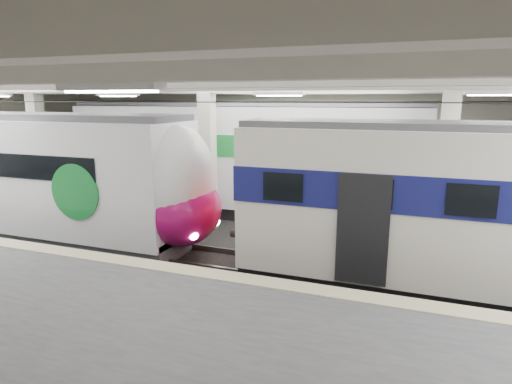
% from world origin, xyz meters
% --- Properties ---
extents(station_hall, '(36.00, 24.00, 5.75)m').
position_xyz_m(station_hall, '(0.00, -1.74, 3.24)').
color(station_hall, black).
rests_on(station_hall, ground).
extents(modern_emu, '(13.34, 2.76, 4.33)m').
position_xyz_m(modern_emu, '(-7.37, -0.00, 2.13)').
color(modern_emu, white).
rests_on(modern_emu, ground).
extents(older_rer, '(12.84, 2.84, 4.26)m').
position_xyz_m(older_rer, '(6.21, 0.00, 2.24)').
color(older_rer, white).
rests_on(older_rer, ground).
extents(far_train, '(14.75, 3.09, 4.67)m').
position_xyz_m(far_train, '(-2.66, 5.50, 2.41)').
color(far_train, white).
rests_on(far_train, ground).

